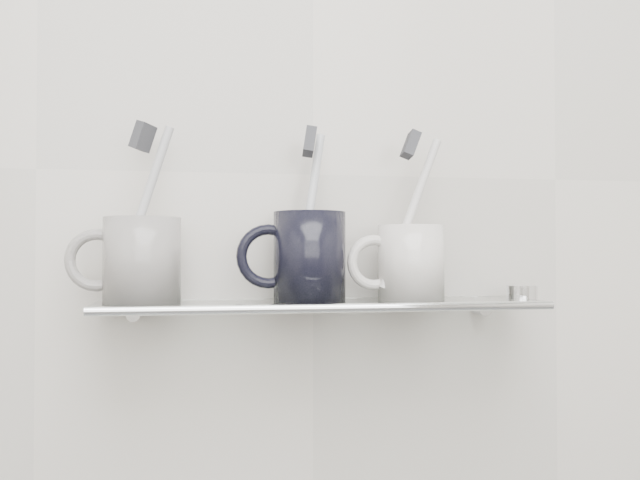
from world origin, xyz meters
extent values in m
plane|color=beige|center=(0.00, 1.10, 1.25)|extent=(2.50, 0.00, 2.50)
cube|color=silver|center=(0.00, 1.04, 1.10)|extent=(0.50, 0.12, 0.01)
cylinder|color=silver|center=(0.00, 0.98, 1.10)|extent=(0.50, 0.01, 0.01)
cylinder|color=silver|center=(-0.21, 1.09, 1.09)|extent=(0.02, 0.03, 0.02)
cylinder|color=silver|center=(0.21, 1.09, 1.09)|extent=(0.02, 0.03, 0.02)
cylinder|color=silver|center=(-0.20, 1.04, 1.15)|extent=(0.11, 0.11, 0.09)
torus|color=silver|center=(-0.25, 1.04, 1.15)|extent=(0.07, 0.01, 0.07)
cylinder|color=silver|center=(-0.20, 1.04, 1.20)|extent=(0.07, 0.03, 0.18)
cube|color=#34353A|center=(-0.20, 1.04, 1.28)|extent=(0.03, 0.03, 0.03)
cylinder|color=black|center=(-0.01, 1.04, 1.15)|extent=(0.11, 0.11, 0.10)
torus|color=black|center=(-0.06, 1.04, 1.15)|extent=(0.07, 0.01, 0.07)
cylinder|color=silver|center=(-0.01, 1.04, 1.20)|extent=(0.04, 0.05, 0.19)
cube|color=#34353A|center=(-0.01, 1.04, 1.28)|extent=(0.02, 0.03, 0.04)
cylinder|color=silver|center=(0.11, 1.04, 1.14)|extent=(0.10, 0.10, 0.09)
torus|color=silver|center=(0.06, 1.04, 1.14)|extent=(0.06, 0.01, 0.06)
cylinder|color=silver|center=(0.11, 1.04, 1.20)|extent=(0.08, 0.03, 0.18)
cube|color=#34353A|center=(0.11, 1.04, 1.28)|extent=(0.02, 0.03, 0.03)
cylinder|color=silver|center=(0.24, 1.04, 1.11)|extent=(0.04, 0.04, 0.02)
camera|label=1|loc=(-0.15, 0.25, 1.15)|focal=40.00mm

